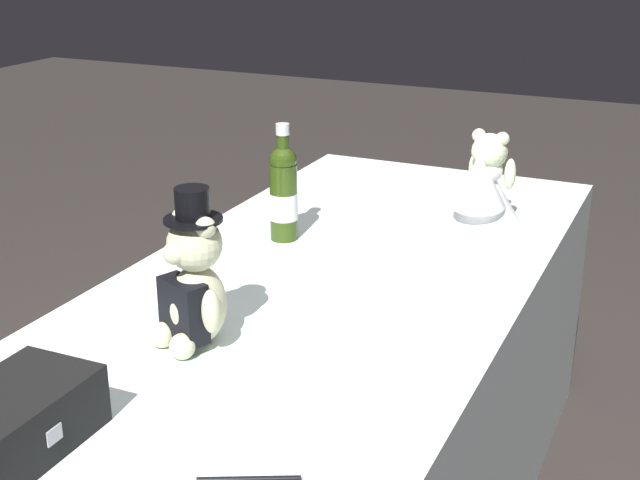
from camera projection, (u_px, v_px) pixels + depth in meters
The scene contains 6 objects.
reception_table at pixel (320, 421), 2.06m from camera, with size 2.03×0.88×0.71m, color white.
teddy_bear_groom at pixel (193, 283), 1.62m from camera, with size 0.15×0.15×0.31m.
teddy_bear_bride at pixel (485, 184), 2.28m from camera, with size 0.23×0.19×0.24m.
champagne_bottle at pixel (283, 192), 2.15m from camera, with size 0.07×0.07×0.29m.
signing_pen at pixel (245, 479), 1.25m from camera, with size 0.08×0.14×0.01m.
gift_case_black at pixel (13, 422), 1.31m from camera, with size 0.26×0.16×0.10m.
Camera 1 is at (-1.62, -0.75, 1.48)m, focal length 49.15 mm.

